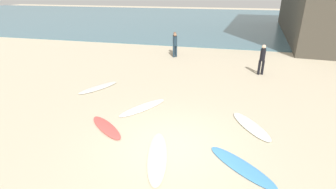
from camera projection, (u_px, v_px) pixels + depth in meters
ground_plane at (170, 147)px, 7.90m from camera, size 120.00×120.00×0.00m
ocean_water at (223, 20)px, 38.54m from camera, size 120.00×40.00×0.08m
surfboard_0 at (157, 156)px, 7.40m from camera, size 1.16×2.61×0.08m
surfboard_1 at (241, 166)px, 6.99m from camera, size 2.07×1.89×0.06m
surfboard_2 at (251, 126)px, 9.01m from camera, size 1.60×2.15×0.09m
surfboard_3 at (143, 108)px, 10.40m from camera, size 1.68×2.29×0.07m
surfboard_4 at (106, 127)px, 8.93m from camera, size 1.85×1.63×0.08m
surfboard_5 at (98, 88)px, 12.46m from camera, size 1.48×2.23×0.08m
beachgoer_near at (175, 42)px, 18.51m from camera, size 0.32×0.34×1.62m
beachgoer_mid at (175, 44)px, 17.73m from camera, size 0.40×0.40×1.67m
beachgoer_far at (262, 58)px, 14.10m from camera, size 0.34×0.34×1.71m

